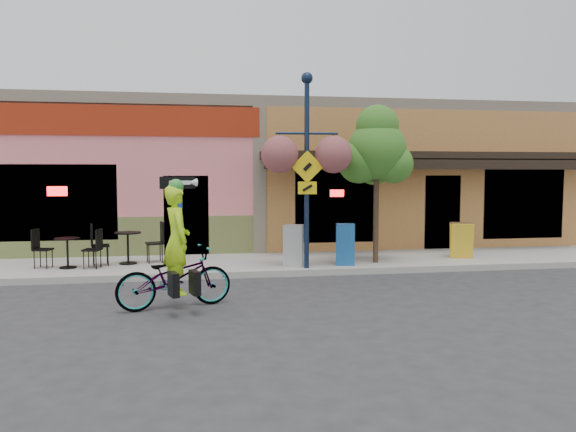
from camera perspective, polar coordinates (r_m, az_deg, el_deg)
The scene contains 14 objects.
ground at distance 12.57m, azimuth 3.52°, elevation -6.51°, with size 90.00×90.00×0.00m, color #2D2D30.
sidewalk at distance 14.48m, azimuth 1.72°, elevation -4.74°, with size 24.00×3.00×0.15m, color #9E9B93.
curb at distance 13.08m, azimuth 2.97°, elevation -5.74°, with size 24.00×0.12×0.15m, color #A8A59E.
building at distance 19.72m, azimuth -1.42°, elevation 4.05°, with size 18.20×8.20×4.50m, color #F2777C, non-canonical shape.
bicycle at distance 10.14m, azimuth -11.46°, elevation -6.16°, with size 0.71×2.05×1.08m, color maroon.
cyclist_rider at distance 10.07m, azimuth -11.21°, elevation -3.80°, with size 0.70×0.46×1.92m, color #B8F619.
lamp_post at distance 13.04m, azimuth 1.92°, elevation 4.58°, with size 1.45×0.58×4.54m, color #12213A, non-canonical shape.
one_way_sign at distance 12.72m, azimuth -11.17°, elevation -0.89°, with size 0.82×0.18×2.15m, color black, non-canonical shape.
cafe_set_left at distance 14.09m, azimuth -21.49°, elevation -3.08°, with size 1.55×0.78×0.93m, color black, non-canonical shape.
cafe_set_right at distance 14.26m, azimuth -15.96°, elevation -2.67°, with size 1.71×0.85×1.02m, color black, non-canonical shape.
newspaper_box_blue at distance 13.69m, azimuth 5.84°, elevation -2.88°, with size 0.45×0.40×0.99m, color #19569B, non-canonical shape.
newspaper_box_grey at distance 13.48m, azimuth 0.55°, elevation -3.00°, with size 0.46×0.41×0.98m, color #A6A6A6, non-canonical shape.
street_tree at distance 14.01m, azimuth 8.98°, elevation 3.29°, with size 1.54×1.54×3.94m, color #3D7A26, non-canonical shape.
sandwich_board at distance 15.22m, azimuth 17.27°, elevation -2.43°, with size 0.56×0.41×0.93m, color yellow, non-canonical shape.
Camera 1 is at (-2.82, -12.01, 2.39)m, focal length 35.00 mm.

